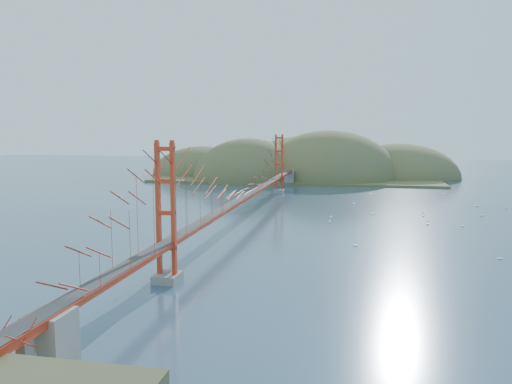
% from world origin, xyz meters
% --- Properties ---
extents(ground, '(320.00, 320.00, 0.00)m').
position_xyz_m(ground, '(0.00, 0.00, 0.00)').
color(ground, '#324A64').
rests_on(ground, ground).
extents(bridge, '(2.20, 94.40, 12.00)m').
position_xyz_m(bridge, '(0.00, 0.18, 7.01)').
color(bridge, gray).
rests_on(bridge, ground).
extents(fort, '(3.70, 2.30, 1.75)m').
position_xyz_m(fort, '(0.40, -47.80, 0.67)').
color(fort, maroon).
rests_on(fort, ground).
extents(far_headlands, '(84.00, 58.00, 25.00)m').
position_xyz_m(far_headlands, '(2.21, 68.52, 0.00)').
color(far_headlands, brown).
rests_on(far_headlands, ground).
extents(sailboat_3, '(0.65, 0.65, 0.71)m').
position_xyz_m(sailboat_3, '(17.70, 8.01, 0.15)').
color(sailboat_3, white).
rests_on(sailboat_3, ground).
extents(sailboat_2, '(0.52, 0.44, 0.60)m').
position_xyz_m(sailboat_2, '(29.04, -16.65, 0.14)').
color(sailboat_2, white).
rests_on(sailboat_2, ground).
extents(sailboat_1, '(0.57, 0.57, 0.60)m').
position_xyz_m(sailboat_1, '(28.85, 0.18, 0.14)').
color(sailboat_1, white).
rests_on(sailboat_1, ground).
extents(sailboat_15, '(0.44, 0.50, 0.57)m').
position_xyz_m(sailboat_15, '(39.04, 18.43, 0.14)').
color(sailboat_15, white).
rests_on(sailboat_15, ground).
extents(sailboat_14, '(0.59, 0.59, 0.62)m').
position_xyz_m(sailboat_14, '(24.92, 7.72, 0.14)').
color(sailboat_14, white).
rests_on(sailboat_14, ground).
extents(sailboat_8, '(0.64, 0.64, 0.69)m').
position_xyz_m(sailboat_8, '(33.27, 9.40, 0.15)').
color(sailboat_8, white).
rests_on(sailboat_8, ground).
extents(sailboat_7, '(0.65, 0.65, 0.70)m').
position_xyz_m(sailboat_7, '(34.85, 19.06, 0.15)').
color(sailboat_7, white).
rests_on(sailboat_7, ground).
extents(sailboat_0, '(0.50, 0.51, 0.57)m').
position_xyz_m(sailboat_0, '(11.72, -0.20, 0.14)').
color(sailboat_0, white).
rests_on(sailboat_0, ground).
extents(sailboat_12, '(0.60, 0.49, 0.71)m').
position_xyz_m(sailboat_12, '(18.08, 31.49, 0.15)').
color(sailboat_12, white).
rests_on(sailboat_12, ground).
extents(sailboat_16, '(0.54, 0.54, 0.59)m').
position_xyz_m(sailboat_16, '(11.68, 4.16, 0.14)').
color(sailboat_16, white).
rests_on(sailboat_16, ground).
extents(sailboat_17, '(0.58, 0.58, 0.64)m').
position_xyz_m(sailboat_17, '(32.02, 34.91, 0.15)').
color(sailboat_17, white).
rests_on(sailboat_17, ground).
extents(sailboat_6, '(0.58, 0.58, 0.65)m').
position_xyz_m(sailboat_6, '(15.22, -13.70, 0.15)').
color(sailboat_6, white).
rests_on(sailboat_6, ground).
extents(sailboat_extra_0, '(0.61, 0.61, 0.68)m').
position_xyz_m(sailboat_extra_0, '(24.61, 0.92, 0.15)').
color(sailboat_extra_0, white).
rests_on(sailboat_extra_0, ground).
extents(sailboat_extra_1, '(0.60, 0.61, 0.68)m').
position_xyz_m(sailboat_extra_1, '(14.84, 17.77, 0.15)').
color(sailboat_extra_1, white).
rests_on(sailboat_extra_1, ground).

